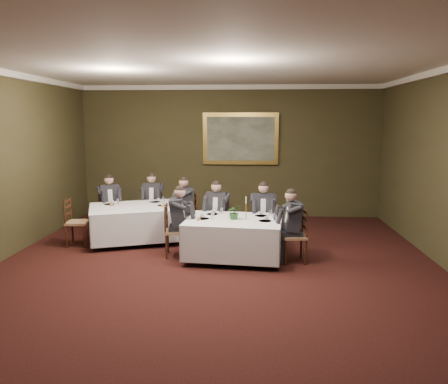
# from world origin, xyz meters

# --- Properties ---
(ground) EXTENTS (10.00, 10.00, 0.00)m
(ground) POSITION_xyz_m (0.00, 0.00, 0.00)
(ground) COLOR black
(ground) RESTS_ON ground
(ceiling) EXTENTS (8.00, 10.00, 0.10)m
(ceiling) POSITION_xyz_m (0.00, 0.00, 3.50)
(ceiling) COLOR silver
(ceiling) RESTS_ON back_wall
(back_wall) EXTENTS (8.00, 0.10, 3.50)m
(back_wall) POSITION_xyz_m (0.00, 5.00, 1.75)
(back_wall) COLOR #38351C
(back_wall) RESTS_ON ground
(front_wall) EXTENTS (8.00, 0.10, 3.50)m
(front_wall) POSITION_xyz_m (0.00, -5.00, 1.75)
(front_wall) COLOR #38351C
(front_wall) RESTS_ON ground
(crown_molding) EXTENTS (8.00, 10.00, 0.12)m
(crown_molding) POSITION_xyz_m (0.00, 0.00, 3.44)
(crown_molding) COLOR white
(crown_molding) RESTS_ON back_wall
(table_main) EXTENTS (1.89, 1.51, 0.67)m
(table_main) POSITION_xyz_m (0.29, 1.18, 0.45)
(table_main) COLOR black
(table_main) RESTS_ON ground
(table_second) EXTENTS (2.22, 1.95, 0.67)m
(table_second) POSITION_xyz_m (-1.90, 2.26, 0.45)
(table_second) COLOR black
(table_second) RESTS_ON ground
(chair_main_backleft) EXTENTS (0.52, 0.50, 1.00)m
(chair_main_backleft) POSITION_xyz_m (-0.10, 2.13, 0.28)
(chair_main_backleft) COLOR #98724D
(chair_main_backleft) RESTS_ON ground
(diner_main_backleft) EXTENTS (0.49, 0.55, 1.35)m
(diner_main_backleft) POSITION_xyz_m (-0.10, 2.12, 0.51)
(diner_main_backleft) COLOR black
(diner_main_backleft) RESTS_ON chair_main_backleft
(chair_main_backright) EXTENTS (0.45, 0.43, 1.00)m
(chair_main_backright) POSITION_xyz_m (0.85, 2.04, 0.28)
(chair_main_backright) COLOR #98724D
(chair_main_backright) RESTS_ON ground
(diner_main_backright) EXTENTS (0.43, 0.49, 1.35)m
(diner_main_backright) POSITION_xyz_m (0.85, 2.03, 0.51)
(diner_main_backright) COLOR black
(diner_main_backright) RESTS_ON chair_main_backright
(chair_main_endleft) EXTENTS (0.47, 0.48, 1.00)m
(chair_main_endleft) POSITION_xyz_m (-0.83, 1.28, 0.28)
(chair_main_endleft) COLOR #98724D
(chair_main_endleft) RESTS_ON ground
(diner_main_endleft) EXTENTS (0.52, 0.45, 1.35)m
(diner_main_endleft) POSITION_xyz_m (-0.82, 1.28, 0.51)
(diner_main_endleft) COLOR black
(diner_main_endleft) RESTS_ON chair_main_endleft
(chair_main_endright) EXTENTS (0.46, 0.48, 1.00)m
(chair_main_endright) POSITION_xyz_m (1.41, 1.07, 0.28)
(chair_main_endright) COLOR #98724D
(chair_main_endright) RESTS_ON ground
(diner_main_endright) EXTENTS (0.52, 0.45, 1.35)m
(diner_main_endright) POSITION_xyz_m (1.40, 1.07, 0.51)
(diner_main_endright) COLOR black
(diner_main_endright) RESTS_ON chair_main_endright
(chair_sec_backleft) EXTENTS (0.59, 0.59, 1.00)m
(chair_sec_backleft) POSITION_xyz_m (-2.69, 2.99, 0.28)
(chair_sec_backleft) COLOR #98724D
(chair_sec_backleft) RESTS_ON ground
(diner_sec_backleft) EXTENTS (0.59, 0.62, 1.35)m
(diner_sec_backleft) POSITION_xyz_m (-2.69, 2.98, 0.51)
(diner_sec_backleft) COLOR black
(diner_sec_backleft) RESTS_ON chair_sec_backleft
(chair_sec_backright) EXTENTS (0.47, 0.46, 1.00)m
(chair_sec_backright) POSITION_xyz_m (-1.75, 3.33, 0.28)
(chair_sec_backright) COLOR #98724D
(chair_sec_backright) RESTS_ON ground
(diner_sec_backright) EXTENTS (0.44, 0.51, 1.35)m
(diner_sec_backright) POSITION_xyz_m (-1.75, 3.32, 0.51)
(diner_sec_backright) COLOR black
(diner_sec_backright) RESTS_ON chair_sec_backright
(chair_sec_endright) EXTENTS (0.51, 0.53, 1.00)m
(chair_sec_endright) POSITION_xyz_m (-0.79, 2.66, 0.28)
(chair_sec_endright) COLOR #98724D
(chair_sec_endright) RESTS_ON ground
(diner_sec_endright) EXTENTS (0.56, 0.50, 1.35)m
(diner_sec_endright) POSITION_xyz_m (-0.80, 2.65, 0.51)
(diner_sec_endright) COLOR black
(diner_sec_endright) RESTS_ON chair_sec_endright
(chair_sec_endleft) EXTENTS (0.46, 0.47, 1.00)m
(chair_sec_endleft) POSITION_xyz_m (-3.01, 1.87, 0.28)
(chair_sec_endleft) COLOR #98724D
(chair_sec_endleft) RESTS_ON ground
(centerpiece) EXTENTS (0.32, 0.29, 0.29)m
(centerpiece) POSITION_xyz_m (0.30, 1.18, 0.91)
(centerpiece) COLOR #2D5926
(centerpiece) RESTS_ON table_main
(candlestick) EXTENTS (0.06, 0.06, 0.44)m
(candlestick) POSITION_xyz_m (0.51, 1.19, 0.93)
(candlestick) COLOR #AD8D35
(candlestick) RESTS_ON table_main
(place_setting_table_main) EXTENTS (0.33, 0.31, 0.14)m
(place_setting_table_main) POSITION_xyz_m (-0.10, 1.62, 0.80)
(place_setting_table_main) COLOR white
(place_setting_table_main) RESTS_ON table_main
(place_setting_table_second) EXTENTS (0.33, 0.31, 0.14)m
(place_setting_table_second) POSITION_xyz_m (-2.45, 2.49, 0.80)
(place_setting_table_second) COLOR white
(place_setting_table_second) RESTS_ON table_second
(painting) EXTENTS (2.00, 0.09, 1.37)m
(painting) POSITION_xyz_m (0.29, 4.94, 2.10)
(painting) COLOR #E2C652
(painting) RESTS_ON back_wall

